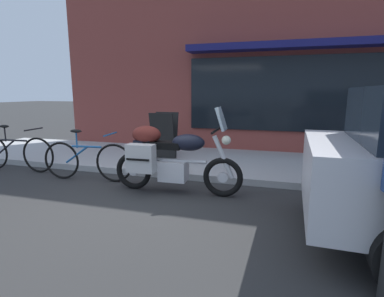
{
  "coord_description": "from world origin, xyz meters",
  "views": [
    {
      "loc": [
        2.12,
        -3.79,
        1.61
      ],
      "look_at": [
        0.73,
        0.8,
        0.7
      ],
      "focal_mm": 28.17,
      "sensor_mm": 36.0,
      "label": 1
    }
  ],
  "objects_px": {
    "touring_motorcycle": "(168,156)",
    "parked_bicycle": "(87,160)",
    "second_bicycle_by_cafe": "(15,152)",
    "sandwich_board_sign": "(164,135)"
  },
  "relations": [
    {
      "from": "parked_bicycle",
      "to": "sandwich_board_sign",
      "type": "bearing_deg",
      "value": 64.08
    },
    {
      "from": "parked_bicycle",
      "to": "touring_motorcycle",
      "type": "bearing_deg",
      "value": -7.33
    },
    {
      "from": "touring_motorcycle",
      "to": "second_bicycle_by_cafe",
      "type": "relative_size",
      "value": 1.17
    },
    {
      "from": "sandwich_board_sign",
      "to": "second_bicycle_by_cafe",
      "type": "height_order",
      "value": "sandwich_board_sign"
    },
    {
      "from": "second_bicycle_by_cafe",
      "to": "sandwich_board_sign",
      "type": "bearing_deg",
      "value": 30.28
    },
    {
      "from": "touring_motorcycle",
      "to": "second_bicycle_by_cafe",
      "type": "distance_m",
      "value": 3.52
    },
    {
      "from": "touring_motorcycle",
      "to": "parked_bicycle",
      "type": "height_order",
      "value": "touring_motorcycle"
    },
    {
      "from": "parked_bicycle",
      "to": "sandwich_board_sign",
      "type": "xyz_separation_m",
      "value": [
        0.83,
        1.7,
        0.26
      ]
    },
    {
      "from": "touring_motorcycle",
      "to": "parked_bicycle",
      "type": "distance_m",
      "value": 1.69
    },
    {
      "from": "sandwich_board_sign",
      "to": "parked_bicycle",
      "type": "bearing_deg",
      "value": -115.92
    }
  ]
}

